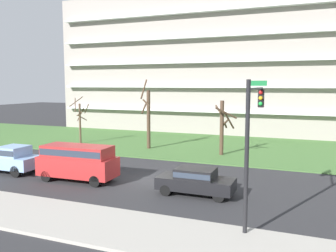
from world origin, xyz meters
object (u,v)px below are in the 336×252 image
tree_center (223,126)px  van_red_near_left (78,160)px  pickup_blue_center_right (7,158)px  traffic_signal_mast (253,129)px  sedan_black_center_left (196,180)px  tree_left (148,117)px  tree_far_left (80,119)px

tree_center → van_red_near_left: 13.68m
pickup_blue_center_right → traffic_signal_mast: size_ratio=0.83×
van_red_near_left → pickup_blue_center_right: 6.16m
tree_center → traffic_signal_mast: 15.88m
van_red_near_left → sedan_black_center_left: size_ratio=1.20×
tree_center → pickup_blue_center_right: (-13.00, -11.76, -1.66)m
tree_left → pickup_blue_center_right: bearing=-114.0°
tree_center → pickup_blue_center_right: size_ratio=0.90×
tree_far_left → sedan_black_center_left: 20.98m
tree_left → pickup_blue_center_right: tree_left is taller
traffic_signal_mast → van_red_near_left: bearing=164.5°
tree_left → traffic_signal_mast: tree_left is taller
tree_far_left → tree_left: tree_left is taller
tree_far_left → sedan_black_center_left: size_ratio=1.14×
sedan_black_center_left → traffic_signal_mast: (3.62, -3.25, 3.52)m
tree_center → van_red_near_left: (-6.85, -11.77, -1.28)m
tree_far_left → tree_left: bearing=-0.9°
tree_center → traffic_signal_mast: size_ratio=0.75×
tree_far_left → pickup_blue_center_right: (2.55, -12.42, -1.60)m
tree_far_left → tree_left: (8.03, -0.13, 0.55)m
tree_left → tree_center: tree_left is taller
tree_left → pickup_blue_center_right: size_ratio=1.25×
pickup_blue_center_right → traffic_signal_mast: bearing=-11.3°
van_red_near_left → pickup_blue_center_right: van_red_near_left is taller
tree_far_left → sedan_black_center_left: (16.81, -12.43, -1.74)m
tree_far_left → traffic_signal_mast: traffic_signal_mast is taller
tree_far_left → traffic_signal_mast: bearing=-37.5°
traffic_signal_mast → sedan_black_center_left: bearing=138.1°
tree_left → traffic_signal_mast: 19.92m
tree_left → van_red_near_left: 12.44m
sedan_black_center_left → pickup_blue_center_right: size_ratio=0.81×
sedan_black_center_left → van_red_near_left: bearing=179.8°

